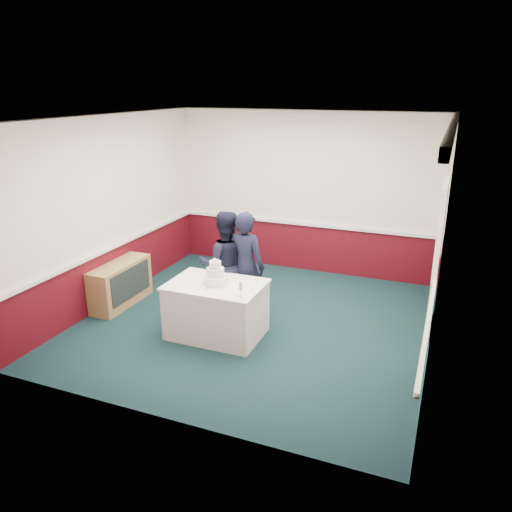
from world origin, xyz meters
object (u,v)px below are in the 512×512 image
at_px(cake_knife, 207,288).
at_px(person_woman, 246,266).
at_px(champagne_flute, 241,287).
at_px(person_man, 225,264).
at_px(wedding_cake, 216,276).
at_px(sideboard, 121,284).
at_px(cake_table, 216,309).

xyz_separation_m(cake_knife, person_woman, (0.20, 0.87, 0.05)).
relative_size(cake_knife, champagne_flute, 1.07).
distance_m(cake_knife, person_man, 0.90).
distance_m(wedding_cake, person_woman, 0.70).
relative_size(sideboard, cake_table, 0.91).
height_order(wedding_cake, champagne_flute, wedding_cake).
xyz_separation_m(sideboard, person_man, (1.73, 0.30, 0.48)).
xyz_separation_m(cake_table, person_man, (-0.18, 0.69, 0.43)).
relative_size(champagne_flute, person_woman, 0.12).
distance_m(champagne_flute, person_woman, 1.01).
relative_size(wedding_cake, person_man, 0.22).
relative_size(sideboard, person_man, 0.73).
distance_m(champagne_flute, person_man, 1.19).
distance_m(sideboard, cake_table, 1.95).
bearing_deg(person_man, champagne_flute, 96.33).
bearing_deg(sideboard, wedding_cake, -11.40).
bearing_deg(person_man, cake_table, 76.02).
height_order(cake_table, champagne_flute, champagne_flute).
relative_size(cake_table, wedding_cake, 3.63).
height_order(wedding_cake, person_man, person_man).
bearing_deg(champagne_flute, wedding_cake, 150.75).
relative_size(sideboard, champagne_flute, 5.85).
xyz_separation_m(sideboard, cake_table, (1.92, -0.39, 0.05)).
height_order(cake_knife, person_woman, person_woman).
bearing_deg(champagne_flute, sideboard, 164.58).
bearing_deg(person_woman, wedding_cake, 81.80).
height_order(sideboard, cake_knife, cake_knife).
bearing_deg(person_woman, sideboard, 13.55).
xyz_separation_m(wedding_cake, person_man, (-0.18, 0.69, -0.07)).
bearing_deg(person_woman, cake_knife, 83.00).
relative_size(cake_knife, person_woman, 0.13).
bearing_deg(person_man, person_woman, 148.78).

